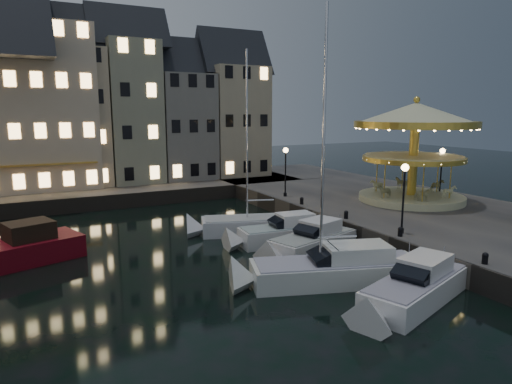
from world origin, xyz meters
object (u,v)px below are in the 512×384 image
streetlamp_d (441,166)px  motorboat_b (412,291)px  bollard_b (400,231)px  motorboat_e (279,234)px  streetlamp_b (404,188)px  motorboat_c (329,270)px  motorboat_d (308,244)px  carousel (415,133)px  bollard_d (302,200)px  streetlamp_c (286,165)px  motorboat_f (250,226)px  bollard_c (346,214)px  bollard_a (485,258)px  red_fishing_boat (6,254)px

streetlamp_d → motorboat_b: 20.88m
bollard_b → motorboat_e: bearing=130.5°
streetlamp_b → bollard_b: streetlamp_b is taller
motorboat_c → motorboat_d: size_ratio=1.82×
bollard_b → carousel: size_ratio=0.06×
motorboat_e → bollard_d: bearing=44.8°
streetlamp_c → carousel: 10.69m
motorboat_f → motorboat_d: bearing=-80.6°
bollard_d → motorboat_c: 13.42m
motorboat_b → motorboat_c: bearing=115.1°
streetlamp_d → motorboat_d: size_ratio=0.59×
motorboat_d → motorboat_e: same height
bollard_c → motorboat_d: motorboat_d is taller
bollard_c → bollard_d: same height
streetlamp_b → bollard_b: (-0.60, -0.50, -2.41)m
streetlamp_c → bollard_a: size_ratio=7.32×
motorboat_e → red_fishing_boat: size_ratio=0.81×
motorboat_d → streetlamp_c: bearing=65.6°
bollard_d → red_fishing_boat: 20.56m
motorboat_e → streetlamp_d: bearing=6.2°
streetlamp_b → motorboat_b: size_ratio=0.54×
motorboat_e → motorboat_f: bearing=98.6°
motorboat_f → streetlamp_d: bearing=-4.7°
streetlamp_c → motorboat_b: streetlamp_c is taller
bollard_a → bollard_d: same height
motorboat_f → carousel: (13.97, -1.39, 6.26)m
streetlamp_c → streetlamp_d: 13.04m
streetlamp_d → red_fishing_boat: bearing=177.4°
bollard_a → red_fishing_boat: 25.08m
motorboat_c → motorboat_d: 4.77m
bollard_a → motorboat_f: motorboat_f is taller
bollard_d → motorboat_b: 16.29m
streetlamp_b → carousel: (8.03, 7.02, 2.77)m
streetlamp_b → motorboat_e: 8.24m
bollard_b → red_fishing_boat: 22.37m
bollard_a → motorboat_f: (-5.34, 14.40, -1.07)m
bollard_c → motorboat_c: bearing=-133.6°
bollard_a → red_fishing_boat: (-20.49, 14.44, -0.89)m
bollard_a → motorboat_b: size_ratio=0.07×
streetlamp_b → bollard_d: streetlamp_b is taller
motorboat_d → red_fishing_boat: bearing=159.9°
streetlamp_c → motorboat_d: streetlamp_c is taller
bollard_d → red_fishing_boat: bearing=-175.7°
bollard_d → motorboat_f: bearing=-163.4°
bollard_a → bollard_c: (0.00, 10.50, 0.00)m
bollard_d → streetlamp_c: bearing=80.3°
motorboat_b → bollard_d: bearing=74.5°
bollard_b → motorboat_f: size_ratio=0.05×
bollard_b → carousel: bearing=41.1°
bollard_b → motorboat_d: bearing=145.2°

